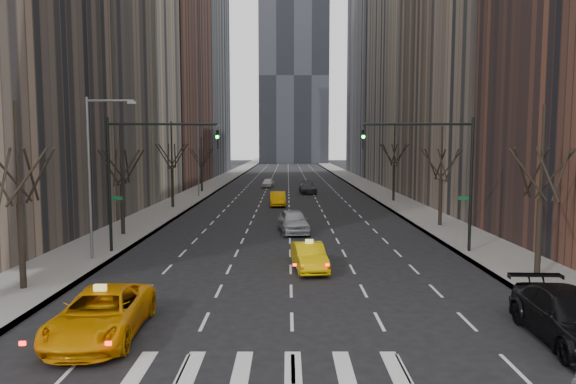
{
  "coord_description": "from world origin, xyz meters",
  "views": [
    {
      "loc": [
        -0.16,
        -18.49,
        6.54
      ],
      "look_at": [
        -0.13,
        14.38,
        3.5
      ],
      "focal_mm": 32.0,
      "sensor_mm": 36.0,
      "label": 1
    }
  ],
  "objects_px": {
    "taxi_sedan": "(309,257)",
    "parked_suv_black": "(571,318)",
    "taxi_suv": "(101,314)",
    "silver_sedan_ahead": "(294,221)"
  },
  "relations": [
    {
      "from": "silver_sedan_ahead",
      "to": "parked_suv_black",
      "type": "relative_size",
      "value": 0.86
    },
    {
      "from": "taxi_sedan",
      "to": "parked_suv_black",
      "type": "xyz_separation_m",
      "value": [
        8.23,
        -9.92,
        0.15
      ]
    },
    {
      "from": "taxi_sedan",
      "to": "parked_suv_black",
      "type": "bearing_deg",
      "value": -57.02
    },
    {
      "from": "taxi_suv",
      "to": "taxi_sedan",
      "type": "height_order",
      "value": "taxi_suv"
    },
    {
      "from": "taxi_sedan",
      "to": "parked_suv_black",
      "type": "height_order",
      "value": "parked_suv_black"
    },
    {
      "from": "silver_sedan_ahead",
      "to": "taxi_suv",
      "type": "bearing_deg",
      "value": -115.09
    },
    {
      "from": "taxi_suv",
      "to": "silver_sedan_ahead",
      "type": "height_order",
      "value": "silver_sedan_ahead"
    },
    {
      "from": "silver_sedan_ahead",
      "to": "parked_suv_black",
      "type": "bearing_deg",
      "value": -74.23
    },
    {
      "from": "taxi_sedan",
      "to": "parked_suv_black",
      "type": "relative_size",
      "value": 0.73
    },
    {
      "from": "parked_suv_black",
      "to": "taxi_sedan",
      "type": "bearing_deg",
      "value": 132.13
    }
  ]
}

